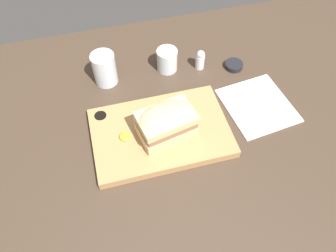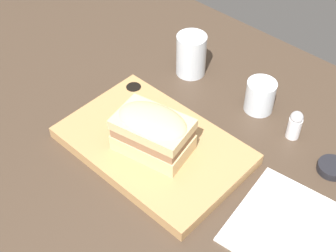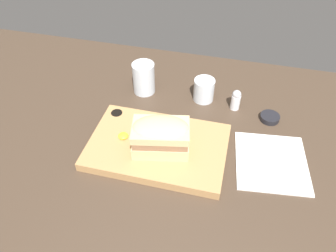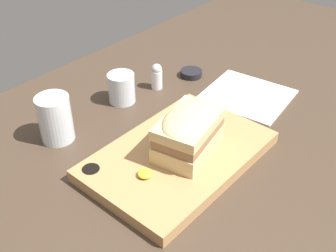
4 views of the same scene
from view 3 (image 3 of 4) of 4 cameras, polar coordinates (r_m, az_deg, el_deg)
The scene contains 9 objects.
dining_table at distance 86.86cm, azimuth 4.16°, elevation -5.70°, with size 183.99×98.82×2.00cm.
serving_board at distance 86.76cm, azimuth -1.80°, elevation -3.43°, with size 35.84×23.50×2.53cm.
sandwich at distance 81.05cm, azimuth -1.28°, elevation -1.56°, with size 15.55×11.58×8.87cm.
mustard_dollop at distance 87.37cm, azimuth -7.87°, elevation -1.82°, with size 2.73×2.73×1.09cm.
water_glass at distance 103.95cm, azimuth -4.22°, elevation 8.04°, with size 6.90×6.90×9.99cm.
wine_glass at distance 101.54cm, azimuth 6.26°, elevation 6.18°, with size 6.32×6.32×7.09cm.
napkin at distance 88.42cm, azimuth 17.55°, elevation -6.00°, with size 20.12×21.38×0.40cm.
salt_shaker at distance 99.49cm, azimuth 11.73°, elevation 4.53°, with size 2.77×2.77×6.59cm.
condiment_dish at distance 99.71cm, azimuth 17.30°, elevation 1.41°, with size 5.59×5.59×1.59cm.
Camera 3 is at (7.51, -56.06, 66.93)cm, focal length 35.00 mm.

